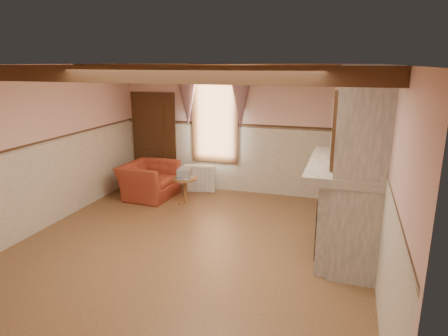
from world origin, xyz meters
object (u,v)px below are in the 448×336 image
(radiator, at_px, (200,178))
(oil_lamp, at_px, (348,144))
(mantel_clock, at_px, (348,144))
(armchair, at_px, (149,180))
(bowl, at_px, (346,161))
(side_table, at_px, (185,191))

(radiator, height_order, oil_lamp, oil_lamp)
(mantel_clock, bearing_deg, armchair, 171.67)
(radiator, relative_size, mantel_clock, 2.92)
(radiator, relative_size, oil_lamp, 2.50)
(radiator, distance_m, mantel_clock, 3.60)
(armchair, distance_m, oil_lamp, 4.26)
(armchair, distance_m, mantel_clock, 4.22)
(mantel_clock, bearing_deg, bowl, -90.00)
(side_table, xyz_separation_m, oil_lamp, (3.12, -0.61, 1.29))
(bowl, bearing_deg, armchair, 159.26)
(side_table, relative_size, bowl, 1.46)
(mantel_clock, xyz_separation_m, oil_lamp, (0.00, -0.16, 0.04))
(bowl, bearing_deg, mantel_clock, 90.00)
(side_table, bearing_deg, oil_lamp, -11.01)
(side_table, distance_m, mantel_clock, 3.38)
(armchair, height_order, mantel_clock, mantel_clock)
(bowl, height_order, mantel_clock, mantel_clock)
(armchair, height_order, radiator, armchair)
(armchair, bearing_deg, radiator, -48.83)
(armchair, relative_size, radiator, 1.63)
(oil_lamp, bearing_deg, bowl, -90.00)
(bowl, distance_m, mantel_clock, 0.94)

